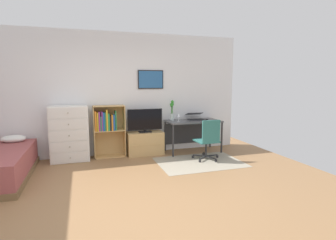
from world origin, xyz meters
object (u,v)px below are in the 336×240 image
object	(u,v)px
television	(145,121)
laptop	(195,117)
bookshelf	(107,126)
tv_stand	(145,143)
bamboo_vase	(172,110)
dresser	(70,134)
wine_glass	(178,115)
computer_mouse	(207,119)
desk	(192,125)
office_chair	(208,139)

from	to	relation	value
television	laptop	bearing A→B (deg)	0.95
bookshelf	tv_stand	distance (m)	0.92
laptop	bamboo_vase	bearing A→B (deg)	177.04
dresser	bookshelf	bearing A→B (deg)	4.56
dresser	wine_glass	xyz separation A→B (m)	(2.33, -0.13, 0.30)
tv_stand	television	xyz separation A→B (m)	(-0.00, -0.02, 0.51)
dresser	laptop	size ratio (longest dim) A/B	2.63
bookshelf	computer_mouse	size ratio (longest dim) A/B	10.81
computer_mouse	wine_glass	bearing A→B (deg)	-179.43
tv_stand	wine_glass	distance (m)	0.98
television	desk	xyz separation A→B (m)	(1.12, -0.02, -0.16)
wine_glass	computer_mouse	bearing A→B (deg)	0.57
dresser	wine_glass	distance (m)	2.35
bamboo_vase	dresser	bearing A→B (deg)	-177.99
television	computer_mouse	world-z (taller)	television
desk	office_chair	distance (m)	0.84
television	laptop	world-z (taller)	television
television	dresser	bearing A→B (deg)	179.74
television	desk	distance (m)	1.13
tv_stand	desk	xyz separation A→B (m)	(1.12, -0.04, 0.36)
desk	office_chair	bearing A→B (deg)	-88.23
tv_stand	office_chair	size ratio (longest dim) A/B	0.93
television	bamboo_vase	bearing A→B (deg)	7.42
office_chair	wine_glass	distance (m)	0.92
desk	bamboo_vase	world-z (taller)	bamboo_vase
bookshelf	tv_stand	xyz separation A→B (m)	(0.82, -0.05, -0.42)
bookshelf	laptop	bearing A→B (deg)	-1.36
tv_stand	office_chair	xyz separation A→B (m)	(1.14, -0.86, 0.20)
tv_stand	laptop	distance (m)	1.34
bookshelf	laptop	size ratio (longest dim) A/B	2.59
dresser	desk	bearing A→B (deg)	-0.48
computer_mouse	wine_glass	world-z (taller)	wine_glass
computer_mouse	bamboo_vase	xyz separation A→B (m)	(-0.80, 0.20, 0.23)
dresser	television	distance (m)	1.60
bookshelf	desk	bearing A→B (deg)	-2.48
office_chair	computer_mouse	distance (m)	0.84
desk	computer_mouse	size ratio (longest dim) A/B	11.95
wine_glass	dresser	bearing A→B (deg)	176.76
desk	computer_mouse	world-z (taller)	computer_mouse
television	office_chair	world-z (taller)	television
dresser	television	xyz separation A→B (m)	(1.59, -0.01, 0.20)
tv_stand	desk	distance (m)	1.17
tv_stand	computer_mouse	xyz separation A→B (m)	(1.46, -0.14, 0.50)
dresser	desk	xyz separation A→B (m)	(2.70, -0.02, 0.04)
bookshelf	television	size ratio (longest dim) A/B	1.44
bookshelf	dresser	bearing A→B (deg)	-175.44
dresser	computer_mouse	world-z (taller)	dresser
bookshelf	television	xyz separation A→B (m)	(0.82, -0.07, 0.10)
laptop	bamboo_vase	size ratio (longest dim) A/B	0.93
desk	computer_mouse	xyz separation A→B (m)	(0.34, -0.10, 0.15)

